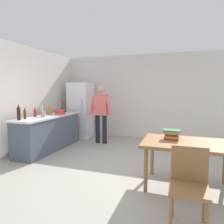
{
  "coord_description": "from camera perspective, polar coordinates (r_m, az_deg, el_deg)",
  "views": [
    {
      "loc": [
        1.3,
        -3.69,
        1.57
      ],
      "look_at": [
        -0.39,
        1.22,
        1.01
      ],
      "focal_mm": 32.96,
      "sensor_mm": 36.0,
      "label": 1
    }
  ],
  "objects": [
    {
      "name": "book_stack",
      "position": [
        3.58,
        16.16,
        -5.96
      ],
      "size": [
        0.28,
        0.19,
        0.16
      ],
      "color": "#B22D28",
      "rests_on": "dining_table"
    },
    {
      "name": "bottle_wine_dark",
      "position": [
        5.02,
        -24.47,
        -0.4
      ],
      "size": [
        0.08,
        0.08,
        0.34
      ],
      "color": "black",
      "rests_on": "kitchen_counter"
    },
    {
      "name": "person",
      "position": [
        6.0,
        -3.08,
        0.49
      ],
      "size": [
        0.7,
        0.22,
        1.7
      ],
      "color": "#1E1E2D",
      "rests_on": "ground_plane"
    },
    {
      "name": "bottle_oil_amber",
      "position": [
        5.71,
        -16.94,
        0.31
      ],
      "size": [
        0.06,
        0.06,
        0.28
      ],
      "color": "#996619",
      "rests_on": "kitchen_counter"
    },
    {
      "name": "cooking_pot",
      "position": [
        5.86,
        -14.18,
        -0.0
      ],
      "size": [
        0.4,
        0.28,
        0.12
      ],
      "color": "red",
      "rests_on": "kitchen_counter"
    },
    {
      "name": "wall_left",
      "position": [
        5.51,
        -26.09,
        3.24
      ],
      "size": [
        0.12,
        5.6,
        2.7
      ],
      "primitive_type": "cube",
      "color": "silver",
      "rests_on": "ground_plane"
    },
    {
      "name": "utensil_jar",
      "position": [
        5.39,
        -18.48,
        -0.46
      ],
      "size": [
        0.11,
        0.11,
        0.32
      ],
      "color": "tan",
      "rests_on": "kitchen_counter"
    },
    {
      "name": "kitchen_counter",
      "position": [
        5.68,
        -17.03,
        -5.47
      ],
      "size": [
        0.64,
        2.2,
        0.9
      ],
      "color": "#4C5666",
      "rests_on": "ground_plane"
    },
    {
      "name": "refrigerator",
      "position": [
        6.91,
        -8.66,
        0.52
      ],
      "size": [
        0.7,
        0.67,
        1.8
      ],
      "color": "white",
      "rests_on": "ground_plane"
    },
    {
      "name": "dining_table",
      "position": [
        3.5,
        20.28,
        -9.06
      ],
      "size": [
        1.4,
        0.9,
        0.75
      ],
      "color": "olive",
      "rests_on": "ground_plane"
    },
    {
      "name": "ground_plane",
      "position": [
        4.21,
        -0.37,
        -15.73
      ],
      "size": [
        14.0,
        14.0,
        0.0
      ],
      "primitive_type": "plane",
      "color": "#9E998E"
    },
    {
      "name": "chair",
      "position": [
        2.63,
        20.6,
        -17.43
      ],
      "size": [
        0.42,
        0.42,
        0.91
      ],
      "rotation": [
        0.0,
        0.0,
        -0.01
      ],
      "color": "olive",
      "rests_on": "ground_plane"
    },
    {
      "name": "bottle_beer_brown",
      "position": [
        5.16,
        -23.02,
        -0.61
      ],
      "size": [
        0.06,
        0.06,
        0.26
      ],
      "color": "#5B3314",
      "rests_on": "kitchen_counter"
    },
    {
      "name": "bottle_vinegar_tall",
      "position": [
        6.24,
        -14.36,
        1.05
      ],
      "size": [
        0.06,
        0.06,
        0.32
      ],
      "color": "gray",
      "rests_on": "kitchen_counter"
    },
    {
      "name": "wall_back",
      "position": [
        6.82,
        8.05,
        4.25
      ],
      "size": [
        6.4,
        0.12,
        2.7
      ],
      "primitive_type": "cube",
      "color": "silver",
      "rests_on": "ground_plane"
    },
    {
      "name": "bottle_sauce_red",
      "position": [
        5.48,
        -20.6,
        -0.26
      ],
      "size": [
        0.06,
        0.06,
        0.24
      ],
      "color": "#B22319",
      "rests_on": "kitchen_counter"
    },
    {
      "name": "bottle_water_clear",
      "position": [
        5.57,
        -18.77,
        0.22
      ],
      "size": [
        0.07,
        0.07,
        0.3
      ],
      "color": "silver",
      "rests_on": "kitchen_counter"
    }
  ]
}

